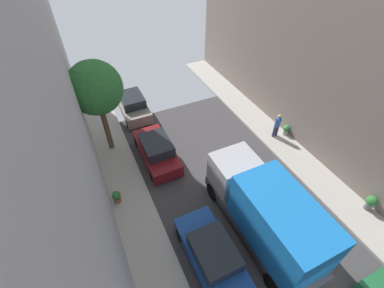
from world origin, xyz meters
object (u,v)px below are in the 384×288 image
Objects in this scene: pedestrian at (277,125)px; potted_plant_3 at (286,130)px; delivery_truck at (266,212)px; street_tree_0 at (95,88)px; parked_car_left_2 at (212,255)px; potted_plant_5 at (371,202)px; parked_car_left_3 at (157,150)px; parked_car_left_4 at (132,105)px; potted_plant_4 at (116,196)px.

pedestrian is 0.96m from potted_plant_3.
street_tree_0 is at bearing 119.57° from delivery_truck.
parked_car_left_2 is 2.91m from delivery_truck.
potted_plant_3 is at bearing 89.31° from potted_plant_5.
delivery_truck is at bearing 5.33° from parked_car_left_2.
parked_car_left_3 and parked_car_left_4 have the same top height.
parked_car_left_4 is 10.23m from pedestrian.
pedestrian is (7.73, 5.55, 0.35)m from parked_car_left_2.
pedestrian is at bearing 35.69° from parked_car_left_2.
delivery_truck reaches higher than pedestrian.
delivery_truck is at bearing 167.72° from potted_plant_5.
potted_plant_3 is (8.49, -6.86, -0.20)m from parked_car_left_4.
parked_car_left_4 reaches higher than potted_plant_4.
street_tree_0 is 12.05m from potted_plant_3.
pedestrian is at bearing 168.16° from potted_plant_3.
potted_plant_5 is at bearing -90.69° from potted_plant_3.
potted_plant_4 is (-5.65, 4.59, -1.27)m from delivery_truck.
street_tree_0 is (-2.31, -3.16, 3.66)m from parked_car_left_4.
potted_plant_5 is (5.71, -1.24, -1.11)m from delivery_truck.
potted_plant_3 is at bearing 2.73° from potted_plant_4.
parked_car_left_4 is at bearing 68.31° from potted_plant_4.
pedestrian is 6.59m from potted_plant_5.
parked_car_left_2 is at bearing -58.70° from potted_plant_4.
street_tree_0 is 5.77m from potted_plant_4.
street_tree_0 is at bearing 137.44° from parked_car_left_3.
parked_car_left_4 is 6.06× the size of potted_plant_4.
potted_plant_5 is (11.36, -5.84, 0.16)m from potted_plant_4.
pedestrian is 10.71m from potted_plant_4.
pedestrian is at bearing -19.41° from street_tree_0.
potted_plant_3 is (8.49, 5.39, -0.20)m from parked_car_left_2.
parked_car_left_2 is at bearing -144.31° from pedestrian.
parked_car_left_2 is at bearing -174.67° from delivery_truck.
parked_car_left_2 is 6.07× the size of potted_plant_3.
potted_plant_4 is at bearing 140.88° from delivery_truck.
street_tree_0 reaches higher than delivery_truck.
delivery_truck reaches higher than parked_car_left_3.
parked_car_left_4 is 5.36m from street_tree_0.
parked_car_left_3 is at bearing 169.63° from pedestrian.
delivery_truck reaches higher than parked_car_left_2.
pedestrian reaches higher than parked_car_left_2.
potted_plant_5 is (8.41, -13.24, -0.05)m from parked_car_left_4.
parked_car_left_3 is (0.00, 6.96, 0.00)m from parked_car_left_2.
potted_plant_3 is 6.38m from potted_plant_5.
street_tree_0 is at bearing 161.11° from potted_plant_3.
parked_car_left_3 is 0.73× the size of street_tree_0.
pedestrian reaches higher than potted_plant_5.
parked_car_left_4 is (0.00, 12.25, 0.00)m from parked_car_left_2.
potted_plant_5 is at bearing -43.39° from parked_car_left_3.
parked_car_left_3 is 7.86m from pedestrian.
potted_plant_5 is (8.41, -7.96, -0.05)m from parked_car_left_3.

